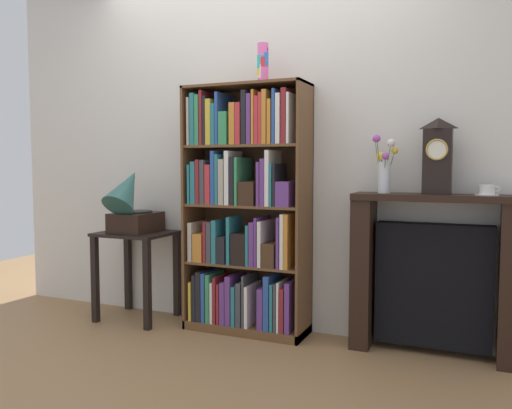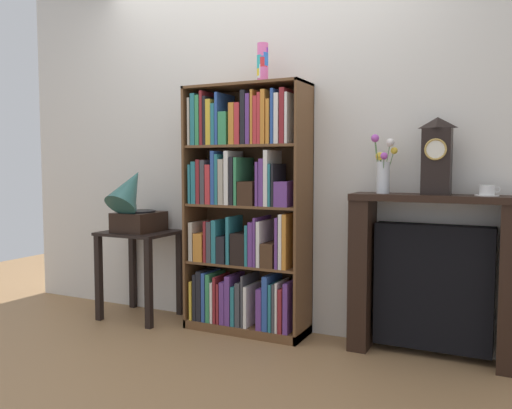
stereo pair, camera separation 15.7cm
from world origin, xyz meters
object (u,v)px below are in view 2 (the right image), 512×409
Objects in this scene: bookshelf at (245,215)px; side_table_left at (140,254)px; flower_vase at (383,167)px; teacup_with_saucer at (487,191)px; gramophone at (134,204)px; fireplace_mantel at (432,277)px; cup_stack at (263,63)px; mantel_clock at (437,156)px.

bookshelf is 0.92m from side_table_left.
side_table_left is 1.90m from flower_vase.
teacup_with_saucer is (0.58, -0.00, -0.13)m from flower_vase.
flower_vase is (1.78, 0.15, 0.27)m from gramophone.
cup_stack is at bearing -176.93° from fireplace_mantel.
cup_stack reaches higher than bookshelf.
gramophone is 2.37m from teacup_with_saucer.
fireplace_mantel is at bearing 175.90° from teacup_with_saucer.
teacup_with_saucer is at bearing 1.60° from cup_stack.
side_table_left is 0.67× the size of fireplace_mantel.
bookshelf is 1.73× the size of fireplace_mantel.
cup_stack reaches higher than gramophone.
flower_vase is at bearing 179.24° from mantel_clock.
mantel_clock is 0.32m from flower_vase.
bookshelf reaches higher than teacup_with_saucer.
mantel_clock is (0.01, -0.02, 0.72)m from fireplace_mantel.
side_table_left is at bearing -176.87° from cup_stack.
flower_vase is at bearing -176.56° from fireplace_mantel.
side_table_left is at bearing 90.00° from gramophone.
bookshelf is 1.52m from teacup_with_saucer.
bookshelf is at bearing -178.43° from mantel_clock.
cup_stack is at bearing -0.99° from bookshelf.
flower_vase is 0.60m from teacup_with_saucer.
teacup_with_saucer reaches higher than fireplace_mantel.
bookshelf reaches higher than side_table_left.
fireplace_mantel is (1.23, 0.06, -0.32)m from bookshelf.
fireplace_mantel is (2.08, 0.11, -0.00)m from side_table_left.
flower_vase reaches higher than teacup_with_saucer.
fireplace_mantel is 7.28× the size of teacup_with_saucer.
bookshelf is 3.24× the size of gramophone.
side_table_left is 1.26× the size of gramophone.
fireplace_mantel is at bearing 3.07° from cup_stack.
gramophone is at bearing -176.38° from teacup_with_saucer.
flower_vase is at bearing 4.87° from gramophone.
teacup_with_saucer is at bearing 0.40° from mantel_clock.
cup_stack is 1.38m from gramophone.
mantel_clock is at bearing -66.51° from fireplace_mantel.
teacup_with_saucer is (1.51, 0.04, 0.20)m from bookshelf.
flower_vase is (0.93, 0.04, 0.33)m from bookshelf.
cup_stack is 1.04m from flower_vase.
fireplace_mantel is at bearing 2.62° from bookshelf.
bookshelf is 6.48× the size of cup_stack.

